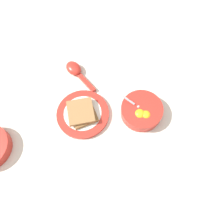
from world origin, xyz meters
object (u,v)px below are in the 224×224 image
at_px(toast_sandwich, 82,113).
at_px(soup_spoon, 76,71).
at_px(egg_bowl, 142,111).
at_px(toast_plate, 83,114).

xyz_separation_m(toast_sandwich, soup_spoon, (0.12, 0.15, -0.01)).
relative_size(toast_sandwich, soup_spoon, 0.79).
distance_m(egg_bowl, toast_plate, 0.22).
relative_size(toast_plate, soup_spoon, 1.12).
height_order(egg_bowl, toast_sandwich, egg_bowl).
relative_size(egg_bowl, toast_sandwich, 1.13).
bearing_deg(soup_spoon, toast_sandwich, -128.85).
xyz_separation_m(egg_bowl, soup_spoon, (-0.03, 0.32, -0.01)).
relative_size(egg_bowl, soup_spoon, 0.90).
distance_m(toast_plate, soup_spoon, 0.19).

